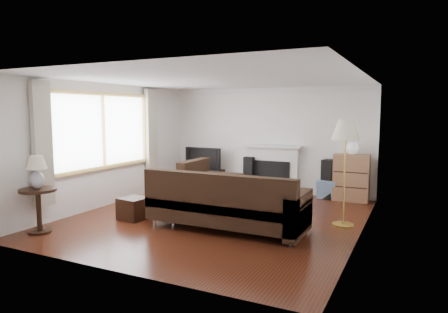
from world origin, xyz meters
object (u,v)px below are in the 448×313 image
at_px(sectional_sofa, 227,202).
at_px(floor_lamp, 344,173).
at_px(bookshelf, 351,178).
at_px(tv_stand, 205,178).
at_px(side_table, 39,211).
at_px(coffee_table, 253,198).

height_order(sectional_sofa, floor_lamp, floor_lamp).
bearing_deg(sectional_sofa, bookshelf, 63.64).
height_order(tv_stand, floor_lamp, floor_lamp).
relative_size(bookshelf, sectional_sofa, 0.36).
distance_m(bookshelf, side_table, 6.18).
distance_m(tv_stand, coffee_table, 2.55).
distance_m(sectional_sofa, side_table, 3.02).
relative_size(tv_stand, floor_lamp, 0.52).
xyz_separation_m(tv_stand, bookshelf, (3.60, 0.03, 0.27)).
xyz_separation_m(tv_stand, coffee_table, (1.96, -1.62, -0.01)).
height_order(sectional_sofa, coffee_table, sectional_sofa).
bearing_deg(bookshelf, tv_stand, -179.52).
height_order(tv_stand, coffee_table, tv_stand).
relative_size(sectional_sofa, coffee_table, 2.40).
bearing_deg(tv_stand, side_table, -96.79).
bearing_deg(side_table, tv_stand, 83.21).
xyz_separation_m(coffee_table, side_table, (-2.50, -2.93, 0.13)).
xyz_separation_m(sectional_sofa, floor_lamp, (1.70, 1.03, 0.45)).
relative_size(tv_stand, side_table, 1.32).
height_order(bookshelf, sectional_sofa, bookshelf).
xyz_separation_m(bookshelf, sectional_sofa, (-1.52, -3.07, -0.05)).
bearing_deg(floor_lamp, coffee_table, 167.90).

